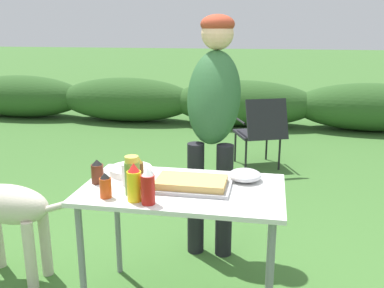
{
  "coord_description": "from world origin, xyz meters",
  "views": [
    {
      "loc": [
        0.45,
        -2.14,
        1.59
      ],
      "look_at": [
        -0.01,
        0.35,
        0.89
      ],
      "focal_mm": 40.0,
      "sensor_mm": 36.0,
      "label": 1
    }
  ],
  "objects": [
    {
      "name": "bbq_sauce_bottle",
      "position": [
        -0.48,
        -0.02,
        0.81
      ],
      "size": [
        0.07,
        0.07,
        0.14
      ],
      "color": "#562314",
      "rests_on": "folding_table"
    },
    {
      "name": "mixing_bowl",
      "position": [
        0.33,
        0.17,
        0.77
      ],
      "size": [
        0.19,
        0.19,
        0.06
      ],
      "primitive_type": "ellipsoid",
      "color": "silver",
      "rests_on": "folding_table"
    },
    {
      "name": "shrub_hedge",
      "position": [
        0.0,
        4.84,
        0.37
      ],
      "size": [
        14.4,
        0.9,
        0.75
      ],
      "color": "#2D5623",
      "rests_on": "ground"
    },
    {
      "name": "beer_bottle",
      "position": [
        -0.23,
        -0.06,
        0.83
      ],
      "size": [
        0.06,
        0.06,
        0.19
      ],
      "color": "brown",
      "rests_on": "folding_table"
    },
    {
      "name": "dog",
      "position": [
        -1.19,
        0.09,
        0.48
      ],
      "size": [
        0.9,
        0.29,
        0.7
      ],
      "rotation": [
        0.0,
        0.0,
        1.49
      ],
      "color": "beige",
      "rests_on": "ground"
    },
    {
      "name": "plate_stack",
      "position": [
        -0.35,
        0.17,
        0.76
      ],
      "size": [
        0.25,
        0.25,
        0.04
      ],
      "primitive_type": "cylinder",
      "color": "white",
      "rests_on": "folding_table"
    },
    {
      "name": "hot_sauce_bottle",
      "position": [
        -0.36,
        -0.21,
        0.8
      ],
      "size": [
        0.06,
        0.06,
        0.13
      ],
      "color": "#CC4214",
      "rests_on": "folding_table"
    },
    {
      "name": "standing_person_in_dark_puffer",
      "position": [
        0.06,
        0.75,
        1.05
      ],
      "size": [
        0.38,
        0.5,
        1.67
      ],
      "rotation": [
        0.0,
        0.0,
        -0.02
      ],
      "color": "black",
      "rests_on": "ground"
    },
    {
      "name": "relish_jar",
      "position": [
        -0.23,
        -0.14,
        0.84
      ],
      "size": [
        0.08,
        0.08,
        0.21
      ],
      "color": "olive",
      "rests_on": "folding_table"
    },
    {
      "name": "folding_table",
      "position": [
        0.0,
        0.0,
        0.66
      ],
      "size": [
        1.1,
        0.64,
        0.74
      ],
      "color": "silver",
      "rests_on": "ground"
    },
    {
      "name": "ketchup_bottle",
      "position": [
        -0.12,
        -0.25,
        0.83
      ],
      "size": [
        0.07,
        0.07,
        0.19
      ],
      "color": "red",
      "rests_on": "folding_table"
    },
    {
      "name": "camp_chair_green_behind_table",
      "position": [
        0.36,
        2.63,
        0.47
      ],
      "size": [
        0.65,
        0.72,
        0.83
      ],
      "rotation": [
        0.0,
        0.0,
        0.39
      ],
      "color": "#232328",
      "rests_on": "ground"
    },
    {
      "name": "mustard_bottle",
      "position": [
        -0.2,
        -0.22,
        0.83
      ],
      "size": [
        0.07,
        0.07,
        0.2
      ],
      "color": "yellow",
      "rests_on": "folding_table"
    },
    {
      "name": "paper_cup_stack",
      "position": [
        -0.3,
        -0.01,
        0.8
      ],
      "size": [
        0.08,
        0.08,
        0.12
      ],
      "primitive_type": "cylinder",
      "color": "white",
      "rests_on": "folding_table"
    },
    {
      "name": "food_tray",
      "position": [
        0.05,
        -0.01,
        0.77
      ],
      "size": [
        0.43,
        0.26,
        0.06
      ],
      "color": "#9E9EA3",
      "rests_on": "folding_table"
    }
  ]
}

